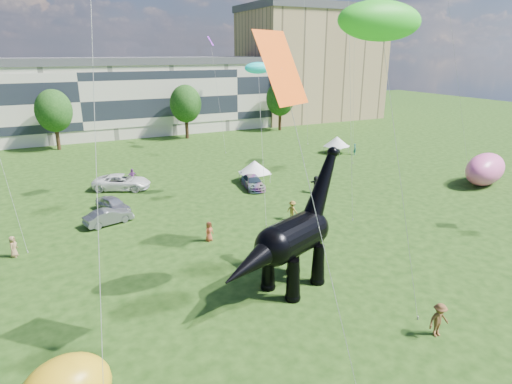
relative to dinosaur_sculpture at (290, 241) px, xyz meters
name	(u,v)px	position (x,y,z in m)	size (l,w,h in m)	color
ground	(334,313)	(0.99, -3.44, -3.26)	(220.00, 220.00, 0.00)	#16330C
terrace_row	(78,102)	(-7.01, 58.56, 2.74)	(78.00, 11.00, 12.00)	beige
apartment_block	(310,66)	(40.99, 61.56, 7.74)	(28.00, 18.00, 22.00)	tan
tree_mid_left	(53,107)	(-11.01, 49.56, 3.03)	(5.20, 5.20, 9.44)	#382314
tree_mid_right	(185,101)	(8.99, 49.56, 3.03)	(5.20, 5.20, 9.44)	#382314
tree_far_right	(280,96)	(26.99, 49.56, 3.03)	(5.20, 5.20, 9.44)	#382314
dinosaur_sculpture	(290,241)	(0.00, 0.00, 0.00)	(10.31, 5.45, 8.64)	black
car_silver	(113,204)	(-7.73, 18.84, -2.57)	(1.63, 4.06, 1.38)	#A8A8AD
car_grey	(108,217)	(-8.54, 15.84, -2.59)	(1.42, 4.06, 1.34)	slate
car_white	(122,182)	(-5.83, 25.27, -2.44)	(2.72, 5.90, 1.64)	white
car_dark	(253,182)	(6.93, 19.56, -2.59)	(1.87, 4.59, 1.33)	#595960
gazebo_near	(255,167)	(8.16, 21.64, -1.53)	(3.69, 3.69, 2.46)	white
gazebo_far	(337,141)	(25.08, 29.27, -1.54)	(4.62, 4.62, 2.44)	silver
inflatable_pink	(485,169)	(30.58, 9.54, -1.52)	(6.95, 3.48, 3.48)	pink
visitors	(224,216)	(0.23, 11.15, -2.37)	(53.35, 35.53, 1.89)	brown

